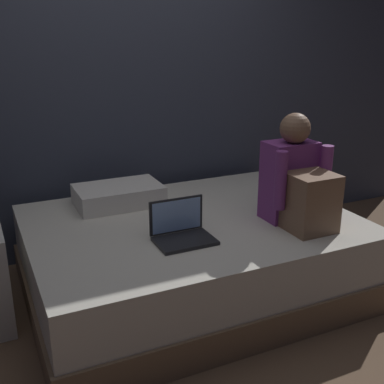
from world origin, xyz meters
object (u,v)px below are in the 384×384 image
person_sitting (298,183)px  pillow (119,195)px  bed (191,255)px  laptop (181,230)px

person_sitting → pillow: 1.17m
bed → person_sitting: (0.55, -0.31, 0.50)m
bed → laptop: (-0.18, -0.25, 0.30)m
person_sitting → pillow: (-0.87, 0.76, -0.19)m
laptop → pillow: 0.72m
bed → pillow: pillow is taller
person_sitting → laptop: (-0.73, 0.06, -0.20)m
bed → laptop: laptop is taller
pillow → person_sitting: bearing=-41.1°
person_sitting → laptop: size_ratio=2.05×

